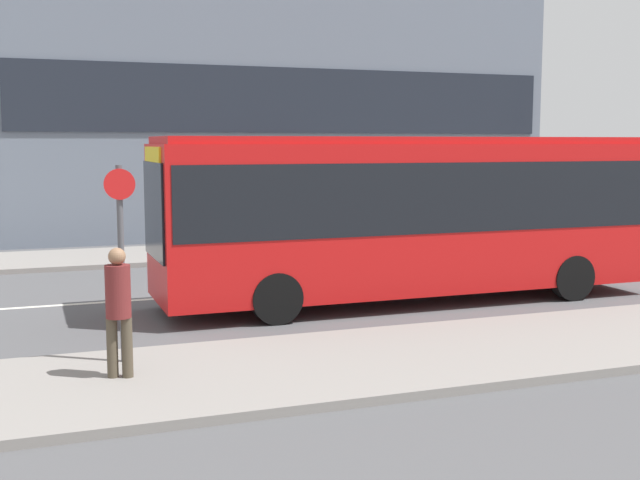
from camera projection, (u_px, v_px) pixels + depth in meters
name	position (u px, v px, depth m)	size (l,w,h in m)	color
ground_plane	(244.00, 293.00, 17.68)	(120.00, 120.00, 0.00)	#4F4F51
sidewalk_near	(352.00, 363.00, 11.84)	(44.00, 3.50, 0.13)	gray
sidewalk_far	(189.00, 254.00, 23.49)	(44.00, 3.50, 0.13)	gray
lane_centerline	(244.00, 293.00, 17.68)	(41.80, 0.16, 0.01)	silver
city_bus	(410.00, 208.00, 16.56)	(10.53, 2.48, 3.42)	red
parked_car_0	(639.00, 227.00, 25.57)	(4.64, 1.89, 1.33)	maroon
pedestrian_near_stop	(118.00, 304.00, 10.78)	(0.34, 0.34, 1.78)	#4C4233
bus_stop_sign	(121.00, 249.00, 11.47)	(0.44, 0.12, 2.86)	#4C4C51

